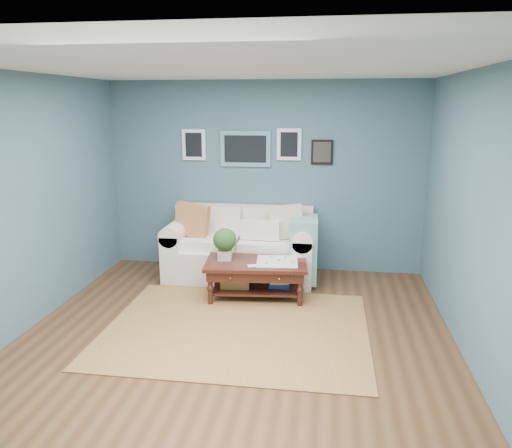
# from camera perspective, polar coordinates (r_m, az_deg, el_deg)

# --- Properties ---
(room_shell) EXTENTS (5.00, 5.02, 2.70)m
(room_shell) POSITION_cam_1_polar(r_m,az_deg,el_deg) (4.80, -2.79, 1.37)
(room_shell) COLOR brown
(room_shell) RESTS_ON ground
(area_rug) EXTENTS (2.81, 2.24, 0.01)m
(area_rug) POSITION_cam_1_polar(r_m,az_deg,el_deg) (5.52, -2.22, -11.81)
(area_rug) COLOR brown
(area_rug) RESTS_ON ground
(loveseat) EXTENTS (2.08, 0.94, 1.07)m
(loveseat) POSITION_cam_1_polar(r_m,az_deg,el_deg) (6.94, -1.03, -2.63)
(loveseat) COLOR white
(loveseat) RESTS_ON ground
(coffee_table) EXTENTS (1.31, 0.84, 0.87)m
(coffee_table) POSITION_cam_1_polar(r_m,az_deg,el_deg) (6.24, -0.59, -4.96)
(coffee_table) COLOR #360E0B
(coffee_table) RESTS_ON ground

